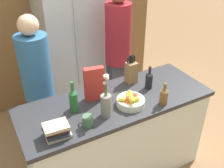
# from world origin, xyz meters

# --- Properties ---
(kitchen_island) EXTENTS (1.75, 0.66, 0.90)m
(kitchen_island) POSITION_xyz_m (0.00, 0.00, 0.45)
(kitchen_island) COLOR silver
(kitchen_island) RESTS_ON ground_plane
(back_wall_wood) EXTENTS (2.95, 0.12, 2.60)m
(back_wall_wood) POSITION_xyz_m (0.00, 1.69, 1.30)
(back_wall_wood) COLOR brown
(back_wall_wood) RESTS_ON ground_plane
(refrigerator) EXTENTS (0.78, 0.62, 1.94)m
(refrigerator) POSITION_xyz_m (0.11, 1.33, 0.97)
(refrigerator) COLOR #B7B7BC
(refrigerator) RESTS_ON ground_plane
(fruit_bowl) EXTENTS (0.25, 0.25, 0.12)m
(fruit_bowl) POSITION_xyz_m (0.07, -0.12, 0.95)
(fruit_bowl) COLOR silver
(fruit_bowl) RESTS_ON kitchen_island
(knife_block) EXTENTS (0.10, 0.09, 0.29)m
(knife_block) POSITION_xyz_m (0.28, 0.20, 1.02)
(knife_block) COLOR olive
(knife_block) RESTS_ON kitchen_island
(flower_vase) EXTENTS (0.09, 0.09, 0.39)m
(flower_vase) POSITION_xyz_m (-0.19, -0.15, 1.03)
(flower_vase) COLOR gray
(flower_vase) RESTS_ON kitchen_island
(cereal_box) EXTENTS (0.18, 0.09, 0.31)m
(cereal_box) POSITION_xyz_m (-0.16, 0.11, 1.06)
(cereal_box) COLOR red
(cereal_box) RESTS_ON kitchen_island
(coffee_mug) EXTENTS (0.08, 0.12, 0.10)m
(coffee_mug) POSITION_xyz_m (-0.37, -0.20, 0.95)
(coffee_mug) COLOR #42664C
(coffee_mug) RESTS_ON kitchen_island
(book_stack) EXTENTS (0.20, 0.16, 0.11)m
(book_stack) POSITION_xyz_m (-0.61, -0.19, 0.96)
(book_stack) COLOR #B7A88E
(book_stack) RESTS_ON kitchen_island
(bottle_oil) EXTENTS (0.07, 0.07, 0.28)m
(bottle_oil) POSITION_xyz_m (-0.39, 0.03, 1.02)
(bottle_oil) COLOR #286633
(bottle_oil) RESTS_ON kitchen_island
(bottle_vinegar) EXTENTS (0.07, 0.07, 0.23)m
(bottle_vinegar) POSITION_xyz_m (0.37, 0.03, 0.99)
(bottle_vinegar) COLOR black
(bottle_vinegar) RESTS_ON kitchen_island
(bottle_wine) EXTENTS (0.07, 0.07, 0.21)m
(bottle_wine) POSITION_xyz_m (0.33, -0.25, 0.98)
(bottle_wine) COLOR brown
(bottle_wine) RESTS_ON kitchen_island
(person_at_sink) EXTENTS (0.29, 0.29, 1.60)m
(person_at_sink) POSITION_xyz_m (-0.54, 0.60, 0.91)
(person_at_sink) COLOR #383842
(person_at_sink) RESTS_ON ground_plane
(person_in_blue) EXTENTS (0.29, 0.29, 1.73)m
(person_in_blue) POSITION_xyz_m (0.45, 0.76, 0.99)
(person_in_blue) COLOR #383842
(person_in_blue) RESTS_ON ground_plane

